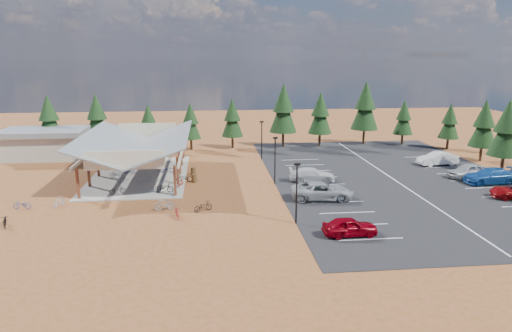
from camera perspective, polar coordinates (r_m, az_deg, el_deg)
name	(u,v)px	position (r m, az deg, el deg)	size (l,w,h in m)	color
ground	(230,190)	(47.04, -3.33, -3.07)	(140.00, 140.00, 0.00)	brown
asphalt_lot	(391,178)	(53.95, 16.54, -1.41)	(27.00, 44.00, 0.04)	black
concrete_pad	(140,175)	(54.31, -14.30, -1.14)	(10.60, 18.60, 0.10)	gray
bike_pavilion	(138,143)	(53.49, -14.54, 2.77)	(11.65, 19.40, 4.97)	#572E19
outbuilding	(44,143)	(67.70, -24.93, 2.61)	(11.00, 7.00, 3.90)	#ADA593
lamp_post_0	(297,189)	(37.24, 5.10, -2.87)	(0.50, 0.25, 5.14)	black
lamp_post_1	(275,157)	(48.69, 2.39, 1.14)	(0.50, 0.25, 5.14)	black
lamp_post_2	(262,137)	(60.35, 0.72, 3.60)	(0.50, 0.25, 5.14)	black
trash_bin_0	(194,178)	(50.27, -7.72, -1.54)	(0.60, 0.60, 0.90)	#4C351B
trash_bin_1	(193,171)	(53.33, -7.83, -0.66)	(0.60, 0.60, 0.90)	#4C351B
pine_0	(49,117)	(70.53, -24.48, 5.56)	(3.56, 3.56, 8.30)	#382314
pine_1	(97,116)	(69.13, -19.28, 5.89)	(3.57, 3.57, 8.31)	#382314
pine_2	(148,122)	(68.38, -13.30, 5.39)	(2.89, 2.89, 6.73)	#382314
pine_3	(190,121)	(67.07, -8.19, 5.56)	(2.97, 2.97, 6.93)	#382314
pine_4	(232,118)	(67.63, -2.99, 6.02)	(3.20, 3.20, 7.44)	#382314
pine_5	(283,109)	(68.40, 3.44, 7.18)	(4.09, 4.09, 9.52)	#382314
pine_6	(320,113)	(69.60, 8.05, 6.55)	(3.55, 3.55, 8.28)	#382314
pine_7	(365,106)	(72.54, 13.50, 7.31)	(4.18, 4.18, 9.74)	#382314
pine_8	(404,118)	(73.73, 17.98, 5.79)	(2.99, 2.99, 6.97)	#382314
pine_11	(507,128)	(60.13, 28.88, 4.14)	(3.75, 3.75, 8.74)	#382314
pine_12	(484,124)	(65.97, 26.63, 4.74)	(3.47, 3.47, 8.09)	#382314
pine_13	(450,121)	(72.62, 23.06, 5.17)	(2.93, 2.93, 6.82)	#382314
bike_0	(117,190)	(47.56, -16.94, -2.85)	(0.53, 1.52, 0.80)	black
bike_1	(117,173)	(53.52, -17.00, -0.88)	(0.51, 1.80, 1.08)	#95999C
bike_2	(128,170)	(55.46, -15.69, -0.43)	(0.55, 1.56, 0.82)	#1619A0
bike_3	(119,163)	(58.67, -16.73, 0.33)	(0.45, 1.59, 0.96)	#910C09
bike_4	(164,187)	(46.83, -11.42, -2.65)	(0.66, 1.88, 0.99)	black
bike_5	(144,178)	(50.88, -13.86, -1.45)	(0.48, 1.71, 1.03)	gray
bike_6	(167,169)	(54.63, -11.05, -0.38)	(0.54, 1.56, 0.82)	navy
bike_7	(154,158)	(60.44, -12.58, 0.98)	(0.46, 1.64, 0.98)	maroon
bike_8	(5,221)	(42.47, -28.88, -6.00)	(0.65, 1.87, 0.98)	black
bike_9	(59,202)	(45.76, -23.43, -4.12)	(0.42, 1.49, 0.90)	#9FA4A9
bike_10	(22,204)	(46.42, -27.21, -4.30)	(0.56, 1.62, 0.85)	navy
bike_11	(177,212)	(39.60, -9.86, -5.72)	(0.50, 1.76, 1.06)	maroon
bike_12	(203,206)	(40.96, -6.64, -5.02)	(0.63, 1.80, 0.95)	black
bike_13	(164,204)	(41.83, -11.38, -4.70)	(0.52, 1.83, 1.10)	gray
bike_15	(181,183)	(48.72, -9.40, -2.10)	(0.42, 1.50, 0.90)	maroon
bike_16	(184,178)	(50.58, -8.98, -1.46)	(0.63, 1.81, 0.95)	black
car_0	(350,227)	(36.02, 11.65, -7.42)	(1.69, 4.20, 1.43)	#79000B
car_2	(322,191)	(44.29, 8.24, -3.10)	(2.75, 5.96, 1.66)	#989C9F
car_3	(312,175)	(50.48, 7.03, -1.08)	(2.05, 5.05, 1.46)	silver
car_7	(490,176)	(55.31, 27.24, -1.11)	(2.32, 5.70, 1.66)	navy
car_8	(468,171)	(56.76, 24.93, -0.55)	(1.89, 4.70, 1.60)	#9FA2A6
car_9	(437,159)	(61.79, 21.73, 0.87)	(1.76, 5.06, 1.67)	white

